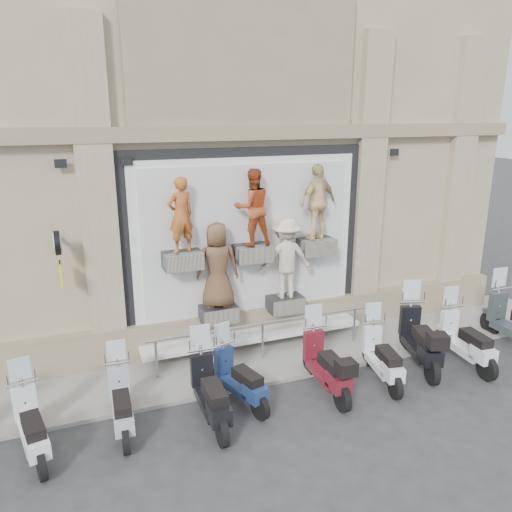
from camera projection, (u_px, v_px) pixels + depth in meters
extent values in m
plane|color=#2E2E30|center=(303.00, 410.00, 9.16)|extent=(90.00, 90.00, 0.00)
cube|color=#9A9791|center=(261.00, 358.00, 11.03)|extent=(16.00, 2.20, 0.08)
cube|color=black|center=(247.00, 245.00, 11.14)|extent=(5.60, 0.10, 4.30)
cube|color=white|center=(248.00, 246.00, 11.09)|extent=(5.10, 0.06, 3.90)
cube|color=white|center=(248.00, 246.00, 11.05)|extent=(4.70, 0.04, 3.60)
cube|color=white|center=(253.00, 334.00, 11.32)|extent=(5.10, 0.75, 0.10)
cube|color=#28282B|center=(183.00, 260.00, 10.29)|extent=(0.80, 0.50, 0.35)
imported|color=#CC6729|center=(181.00, 215.00, 10.03)|extent=(0.64, 0.51, 1.55)
cube|color=#28282B|center=(253.00, 253.00, 10.83)|extent=(0.80, 0.50, 0.35)
imported|color=#9F431E|center=(253.00, 208.00, 10.55)|extent=(0.80, 0.63, 1.64)
cube|color=#28282B|center=(316.00, 246.00, 11.37)|extent=(0.80, 0.50, 0.35)
imported|color=#DDC787|center=(318.00, 202.00, 11.08)|extent=(1.06, 0.66, 1.69)
cube|color=#28282B|center=(219.00, 313.00, 10.91)|extent=(0.80, 0.50, 0.35)
imported|color=brown|center=(218.00, 265.00, 10.61)|extent=(1.02, 0.78, 1.86)
cube|color=#28282B|center=(285.00, 304.00, 11.47)|extent=(0.80, 0.50, 0.35)
imported|color=#F3DFC5|center=(286.00, 258.00, 11.16)|extent=(1.28, 0.86, 1.84)
cube|color=black|center=(57.00, 240.00, 9.42)|extent=(0.06, 0.56, 0.06)
cylinder|color=black|center=(57.00, 243.00, 9.18)|extent=(0.10, 0.46, 0.46)
cube|color=yellow|center=(61.00, 274.00, 9.34)|extent=(0.04, 0.50, 0.38)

